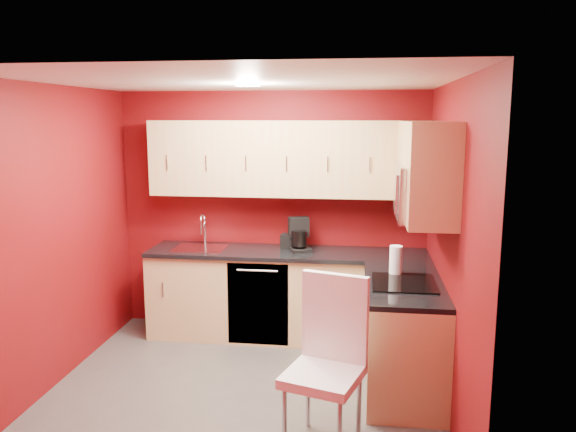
% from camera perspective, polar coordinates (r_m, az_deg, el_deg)
% --- Properties ---
extents(floor, '(3.20, 3.20, 0.00)m').
position_cam_1_polar(floor, '(4.88, -4.47, -17.23)').
color(floor, '#4A4845').
rests_on(floor, ground).
extents(ceiling, '(3.20, 3.20, 0.00)m').
position_cam_1_polar(ceiling, '(4.35, -4.93, 13.53)').
color(ceiling, white).
rests_on(ceiling, wall_back).
extents(wall_back, '(3.20, 0.00, 3.20)m').
position_cam_1_polar(wall_back, '(5.90, -1.61, 0.41)').
color(wall_back, '#660911').
rests_on(wall_back, floor).
extents(wall_front, '(3.20, 0.00, 3.20)m').
position_cam_1_polar(wall_front, '(3.05, -10.72, -8.85)').
color(wall_front, '#660911').
rests_on(wall_front, floor).
extents(wall_left, '(0.00, 3.00, 3.00)m').
position_cam_1_polar(wall_left, '(5.03, -22.81, -2.02)').
color(wall_left, '#660911').
rests_on(wall_left, floor).
extents(wall_right, '(0.00, 3.00, 3.00)m').
position_cam_1_polar(wall_right, '(4.40, 16.15, -3.26)').
color(wall_right, '#660911').
rests_on(wall_right, floor).
extents(base_cabinets_back, '(2.80, 0.60, 0.87)m').
position_cam_1_polar(base_cabinets_back, '(5.77, -0.07, -8.13)').
color(base_cabinets_back, tan).
rests_on(base_cabinets_back, floor).
extents(base_cabinets_right, '(0.60, 1.30, 0.87)m').
position_cam_1_polar(base_cabinets_right, '(4.85, 11.66, -11.94)').
color(base_cabinets_right, tan).
rests_on(base_cabinets_right, floor).
extents(countertop_back, '(2.80, 0.63, 0.04)m').
position_cam_1_polar(countertop_back, '(5.63, -0.09, -3.77)').
color(countertop_back, black).
rests_on(countertop_back, base_cabinets_back).
extents(countertop_right, '(0.63, 1.27, 0.04)m').
position_cam_1_polar(countertop_right, '(4.68, 11.68, -6.83)').
color(countertop_right, black).
rests_on(countertop_right, base_cabinets_right).
extents(upper_cabinets_back, '(2.80, 0.35, 0.75)m').
position_cam_1_polar(upper_cabinets_back, '(5.63, 0.09, 5.86)').
color(upper_cabinets_back, tan).
rests_on(upper_cabinets_back, wall_back).
extents(upper_cabinets_right, '(0.35, 1.55, 0.75)m').
position_cam_1_polar(upper_cabinets_right, '(4.72, 13.63, 5.56)').
color(upper_cabinets_right, tan).
rests_on(upper_cabinets_right, wall_right).
extents(microwave, '(0.42, 0.76, 0.42)m').
position_cam_1_polar(microwave, '(4.50, 13.44, 2.45)').
color(microwave, silver).
rests_on(microwave, upper_cabinets_right).
extents(cooktop, '(0.50, 0.55, 0.01)m').
position_cam_1_polar(cooktop, '(4.64, 11.66, -6.66)').
color(cooktop, black).
rests_on(cooktop, countertop_right).
extents(sink, '(0.52, 0.42, 0.35)m').
position_cam_1_polar(sink, '(5.82, -8.89, -2.89)').
color(sink, silver).
rests_on(sink, countertop_back).
extents(dishwasher_front, '(0.60, 0.02, 0.82)m').
position_cam_1_polar(dishwasher_front, '(5.54, -3.07, -8.93)').
color(dishwasher_front, black).
rests_on(dishwasher_front, base_cabinets_back).
extents(downlight, '(0.20, 0.20, 0.01)m').
position_cam_1_polar(downlight, '(4.64, -4.11, 13.12)').
color(downlight, white).
rests_on(downlight, ceiling).
extents(coffee_maker, '(0.28, 0.32, 0.33)m').
position_cam_1_polar(coffee_maker, '(5.61, 1.24, -1.90)').
color(coffee_maker, black).
rests_on(coffee_maker, countertop_back).
extents(napkin_holder, '(0.15, 0.15, 0.15)m').
position_cam_1_polar(napkin_holder, '(5.74, 0.02, -2.57)').
color(napkin_holder, black).
rests_on(napkin_holder, countertop_back).
extents(paper_towel, '(0.17, 0.17, 0.25)m').
position_cam_1_polar(paper_towel, '(4.85, 10.90, -4.45)').
color(paper_towel, white).
rests_on(paper_towel, countertop_right).
extents(dining_chair, '(0.60, 0.61, 1.17)m').
position_cam_1_polar(dining_chair, '(3.89, 3.59, -15.01)').
color(dining_chair, white).
rests_on(dining_chair, floor).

